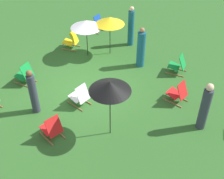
{
  "coord_description": "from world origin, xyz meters",
  "views": [
    {
      "loc": [
        6.97,
        5.42,
        6.96
      ],
      "look_at": [
        0.0,
        1.2,
        0.5
      ],
      "focal_mm": 48.09,
      "sensor_mm": 36.0,
      "label": 1
    }
  ],
  "objects_px": {
    "person_2": "(141,49)",
    "deckchair_6": "(52,128)",
    "umbrella_0": "(86,24)",
    "umbrella_1": "(110,86)",
    "deckchair_3": "(178,93)",
    "person_3": "(131,27)",
    "deckchair_1": "(178,65)",
    "deckchair_8": "(80,96)",
    "person_0": "(205,107)",
    "deckchair_0": "(71,41)",
    "person_1": "(33,92)",
    "deckchair_7": "(25,74)",
    "umbrella_2": "(110,21)",
    "deckchair_4": "(96,24)"
  },
  "relations": [
    {
      "from": "deckchair_1",
      "to": "person_1",
      "type": "xyz_separation_m",
      "value": [
        4.65,
        -3.27,
        0.44
      ]
    },
    {
      "from": "deckchair_0",
      "to": "person_0",
      "type": "relative_size",
      "value": 0.49
    },
    {
      "from": "umbrella_0",
      "to": "umbrella_1",
      "type": "distance_m",
      "value": 4.74
    },
    {
      "from": "person_2",
      "to": "deckchair_6",
      "type": "bearing_deg",
      "value": 1.98
    },
    {
      "from": "deckchair_1",
      "to": "deckchair_7",
      "type": "height_order",
      "value": "same"
    },
    {
      "from": "deckchair_8",
      "to": "umbrella_1",
      "type": "xyz_separation_m",
      "value": [
        0.63,
        1.61,
        1.49
      ]
    },
    {
      "from": "deckchair_8",
      "to": "umbrella_0",
      "type": "height_order",
      "value": "umbrella_0"
    },
    {
      "from": "deckchair_3",
      "to": "deckchair_7",
      "type": "relative_size",
      "value": 1.0
    },
    {
      "from": "deckchair_4",
      "to": "umbrella_0",
      "type": "distance_m",
      "value": 2.55
    },
    {
      "from": "umbrella_0",
      "to": "umbrella_1",
      "type": "relative_size",
      "value": 0.81
    },
    {
      "from": "umbrella_2",
      "to": "person_0",
      "type": "relative_size",
      "value": 0.98
    },
    {
      "from": "deckchair_1",
      "to": "umbrella_1",
      "type": "height_order",
      "value": "umbrella_1"
    },
    {
      "from": "deckchair_0",
      "to": "umbrella_0",
      "type": "xyz_separation_m",
      "value": [
        0.14,
        0.97,
        1.11
      ]
    },
    {
      "from": "umbrella_0",
      "to": "person_3",
      "type": "height_order",
      "value": "person_3"
    },
    {
      "from": "umbrella_2",
      "to": "deckchair_4",
      "type": "bearing_deg",
      "value": -130.36
    },
    {
      "from": "deckchair_0",
      "to": "deckchair_6",
      "type": "height_order",
      "value": "same"
    },
    {
      "from": "person_2",
      "to": "person_3",
      "type": "xyz_separation_m",
      "value": [
        -1.32,
        -1.17,
        0.08
      ]
    },
    {
      "from": "deckchair_7",
      "to": "umbrella_1",
      "type": "xyz_separation_m",
      "value": [
        0.59,
        4.14,
        1.49
      ]
    },
    {
      "from": "deckchair_0",
      "to": "person_1",
      "type": "distance_m",
      "value": 4.3
    },
    {
      "from": "person_0",
      "to": "deckchair_0",
      "type": "bearing_deg",
      "value": 124.21
    },
    {
      "from": "deckchair_0",
      "to": "deckchair_7",
      "type": "bearing_deg",
      "value": -13.02
    },
    {
      "from": "person_1",
      "to": "deckchair_1",
      "type": "bearing_deg",
      "value": 53.98
    },
    {
      "from": "person_0",
      "to": "person_1",
      "type": "distance_m",
      "value": 5.48
    },
    {
      "from": "deckchair_0",
      "to": "person_0",
      "type": "bearing_deg",
      "value": 59.93
    },
    {
      "from": "deckchair_4",
      "to": "deckchair_6",
      "type": "relative_size",
      "value": 0.97
    },
    {
      "from": "deckchair_6",
      "to": "person_1",
      "type": "bearing_deg",
      "value": -100.45
    },
    {
      "from": "deckchair_8",
      "to": "person_0",
      "type": "bearing_deg",
      "value": 114.43
    },
    {
      "from": "deckchair_3",
      "to": "person_2",
      "type": "distance_m",
      "value": 2.59
    },
    {
      "from": "deckchair_1",
      "to": "umbrella_0",
      "type": "relative_size",
      "value": 0.51
    },
    {
      "from": "deckchair_3",
      "to": "deckchair_4",
      "type": "relative_size",
      "value": 1.0
    },
    {
      "from": "deckchair_6",
      "to": "person_1",
      "type": "distance_m",
      "value": 1.47
    },
    {
      "from": "person_0",
      "to": "person_3",
      "type": "bearing_deg",
      "value": 101.73
    },
    {
      "from": "umbrella_0",
      "to": "person_1",
      "type": "bearing_deg",
      "value": 8.17
    },
    {
      "from": "deckchair_4",
      "to": "person_2",
      "type": "height_order",
      "value": "person_2"
    },
    {
      "from": "deckchair_1",
      "to": "person_1",
      "type": "bearing_deg",
      "value": -42.81
    },
    {
      "from": "deckchair_0",
      "to": "person_1",
      "type": "bearing_deg",
      "value": 6.4
    },
    {
      "from": "deckchair_1",
      "to": "deckchair_6",
      "type": "height_order",
      "value": "same"
    },
    {
      "from": "umbrella_1",
      "to": "person_1",
      "type": "xyz_separation_m",
      "value": [
        0.43,
        -2.69,
        -1.05
      ]
    },
    {
      "from": "deckchair_4",
      "to": "person_0",
      "type": "xyz_separation_m",
      "value": [
        3.79,
        6.54,
        0.47
      ]
    },
    {
      "from": "deckchair_7",
      "to": "person_1",
      "type": "distance_m",
      "value": 1.82
    },
    {
      "from": "deckchair_1",
      "to": "deckchair_3",
      "type": "height_order",
      "value": "same"
    },
    {
      "from": "deckchair_3",
      "to": "umbrella_2",
      "type": "height_order",
      "value": "umbrella_2"
    },
    {
      "from": "deckchair_3",
      "to": "person_3",
      "type": "height_order",
      "value": "person_3"
    },
    {
      "from": "deckchair_7",
      "to": "umbrella_0",
      "type": "bearing_deg",
      "value": 158.54
    },
    {
      "from": "deckchair_8",
      "to": "umbrella_2",
      "type": "height_order",
      "value": "umbrella_2"
    },
    {
      "from": "deckchair_3",
      "to": "person_1",
      "type": "bearing_deg",
      "value": -43.91
    },
    {
      "from": "umbrella_2",
      "to": "person_1",
      "type": "bearing_deg",
      "value": -2.34
    },
    {
      "from": "deckchair_7",
      "to": "person_1",
      "type": "xyz_separation_m",
      "value": [
        1.02,
        1.45,
        0.44
      ]
    },
    {
      "from": "person_0",
      "to": "person_1",
      "type": "relative_size",
      "value": 1.04
    },
    {
      "from": "deckchair_7",
      "to": "deckchair_3",
      "type": "bearing_deg",
      "value": 106.09
    }
  ]
}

